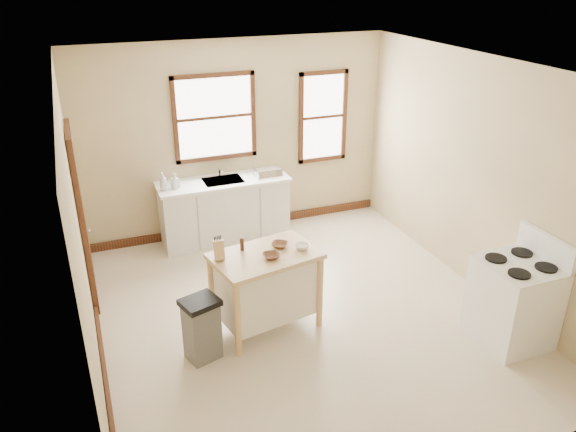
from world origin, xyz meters
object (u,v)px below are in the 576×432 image
object	(u,v)px
soap_bottle_a	(163,181)
kitchen_island	(266,291)
bowl_b	(280,245)
knife_block	(219,250)
pepper_grinder	(242,244)
bowl_c	(302,247)
gas_stove	(515,291)
dish_rack	(268,172)
bowl_a	(271,256)
soap_bottle_b	(175,181)
trash_bin	(202,329)

from	to	relation	value
soap_bottle_a	kitchen_island	size ratio (longest dim) A/B	0.22
bowl_b	knife_block	bearing A→B (deg)	-177.49
kitchen_island	knife_block	distance (m)	0.74
pepper_grinder	bowl_c	distance (m)	0.64
pepper_grinder	gas_stove	bearing A→B (deg)	-27.53
dish_rack	kitchen_island	world-z (taller)	dish_rack
bowl_a	soap_bottle_b	bearing A→B (deg)	103.55
dish_rack	trash_bin	world-z (taller)	dish_rack
trash_bin	gas_stove	xyz separation A→B (m)	(3.14, -0.88, 0.25)
soap_bottle_a	bowl_c	distance (m)	2.47
dish_rack	knife_block	bearing A→B (deg)	-106.04
soap_bottle_a	knife_block	size ratio (longest dim) A/B	1.24
dish_rack	pepper_grinder	distance (m)	2.26
soap_bottle_b	bowl_b	world-z (taller)	soap_bottle_b
pepper_grinder	bowl_b	bearing A→B (deg)	-9.78
dish_rack	bowl_c	xyz separation A→B (m)	(-0.40, -2.22, -0.03)
soap_bottle_a	knife_block	distance (m)	2.12
soap_bottle_b	dish_rack	world-z (taller)	soap_bottle_b
soap_bottle_a	bowl_b	bearing A→B (deg)	-65.09
kitchen_island	bowl_a	world-z (taller)	bowl_a
kitchen_island	bowl_b	size ratio (longest dim) A/B	6.23
soap_bottle_b	bowl_a	xyz separation A→B (m)	(0.55, -2.30, -0.09)
bowl_c	trash_bin	distance (m)	1.36
knife_block	bowl_b	world-z (taller)	knife_block
soap_bottle_a	trash_bin	bearing A→B (deg)	-90.55
pepper_grinder	bowl_a	xyz separation A→B (m)	(0.23, -0.27, -0.05)
bowl_a	bowl_c	xyz separation A→B (m)	(0.38, 0.07, 0.00)
soap_bottle_b	knife_block	size ratio (longest dim) A/B	1.04
dish_rack	knife_block	xyz separation A→B (m)	(-1.29, -2.13, 0.04)
pepper_grinder	trash_bin	xyz separation A→B (m)	(-0.59, -0.45, -0.64)
soap_bottle_b	pepper_grinder	size ratio (longest dim) A/B	1.39
soap_bottle_b	trash_bin	xyz separation A→B (m)	(-0.27, -2.48, -0.68)
kitchen_island	pepper_grinder	size ratio (longest dim) A/B	7.41
pepper_grinder	trash_bin	size ratio (longest dim) A/B	0.22
bowl_a	soap_bottle_a	bearing A→B (deg)	107.40
dish_rack	bowl_b	xyz separation A→B (m)	(-0.60, -2.10, -0.04)
soap_bottle_b	kitchen_island	size ratio (longest dim) A/B	0.19
knife_block	bowl_a	xyz separation A→B (m)	(0.51, -0.17, -0.08)
trash_bin	soap_bottle_b	bearing A→B (deg)	66.56
dish_rack	pepper_grinder	bearing A→B (deg)	-101.31
soap_bottle_a	bowl_b	xyz separation A→B (m)	(0.89, -2.08, -0.11)
bowl_c	gas_stove	world-z (taller)	gas_stove
dish_rack	trash_bin	size ratio (longest dim) A/B	0.55
kitchen_island	knife_block	xyz separation A→B (m)	(-0.48, 0.07, 0.55)
bowl_c	trash_bin	xyz separation A→B (m)	(-1.20, -0.25, -0.59)
soap_bottle_b	gas_stove	xyz separation A→B (m)	(2.88, -3.36, -0.43)
soap_bottle_a	knife_block	world-z (taller)	soap_bottle_a
gas_stove	bowl_a	bearing A→B (deg)	155.49
soap_bottle_b	dish_rack	xyz separation A→B (m)	(1.33, -0.00, -0.06)
kitchen_island	gas_stove	bearing A→B (deg)	-36.78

